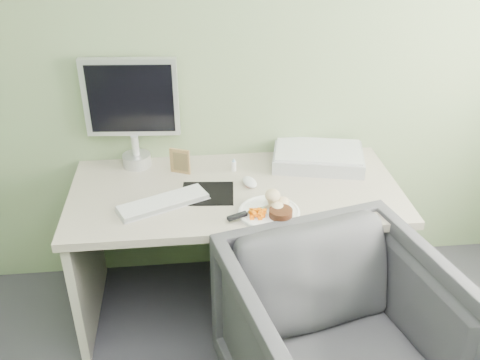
{
  "coord_description": "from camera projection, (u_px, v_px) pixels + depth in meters",
  "views": [
    {
      "loc": [
        -0.21,
        -0.6,
        2.05
      ],
      "look_at": [
        0.01,
        1.5,
        0.85
      ],
      "focal_mm": 40.0,
      "sensor_mm": 36.0,
      "label": 1
    }
  ],
  "objects": [
    {
      "name": "wall_back",
      "position": [
        228.0,
        41.0,
        2.61
      ],
      "size": [
        3.5,
        0.0,
        3.5
      ],
      "primitive_type": "plane",
      "rotation": [
        1.57,
        0.0,
        0.0
      ],
      "color": "#6C845C",
      "rests_on": "floor"
    },
    {
      "name": "plate",
      "position": [
        269.0,
        213.0,
        2.4
      ],
      "size": [
        0.28,
        0.28,
        0.01
      ],
      "primitive_type": "cylinder",
      "color": "white",
      "rests_on": "desk"
    },
    {
      "name": "potato_pile",
      "position": [
        274.0,
        200.0,
        2.41
      ],
      "size": [
        0.14,
        0.12,
        0.07
      ],
      "primitive_type": "ellipsoid",
      "rotation": [
        0.0,
        0.0,
        -0.2
      ],
      "color": "#A98452",
      "rests_on": "plate"
    },
    {
      "name": "desk_chair",
      "position": [
        339.0,
        344.0,
        2.18
      ],
      "size": [
        1.01,
        1.03,
        0.78
      ],
      "primitive_type": "imported",
      "rotation": [
        0.0,
        0.0,
        0.24
      ],
      "color": "#313136",
      "rests_on": "floor"
    },
    {
      "name": "computer_mouse",
      "position": [
        250.0,
        182.0,
        2.61
      ],
      "size": [
        0.09,
        0.12,
        0.04
      ],
      "primitive_type": "ellipsoid",
      "rotation": [
        0.0,
        0.0,
        0.3
      ],
      "color": "white",
      "rests_on": "desk"
    },
    {
      "name": "monitor",
      "position": [
        132.0,
        107.0,
        2.66
      ],
      "size": [
        0.47,
        0.15,
        0.57
      ],
      "rotation": [
        0.0,
        0.0,
        -0.08
      ],
      "color": "silver",
      "rests_on": "desk"
    },
    {
      "name": "steak_knife",
      "position": [
        245.0,
        214.0,
        2.35
      ],
      "size": [
        0.23,
        0.12,
        0.02
      ],
      "rotation": [
        0.0,
        0.0,
        0.42
      ],
      "color": "silver",
      "rests_on": "plate"
    },
    {
      "name": "eyedrop_bottle",
      "position": [
        234.0,
        165.0,
        2.74
      ],
      "size": [
        0.02,
        0.02,
        0.07
      ],
      "color": "white",
      "rests_on": "desk"
    },
    {
      "name": "steak",
      "position": [
        281.0,
        213.0,
        2.35
      ],
      "size": [
        0.13,
        0.13,
        0.03
      ],
      "primitive_type": "cylinder",
      "rotation": [
        0.0,
        0.0,
        0.26
      ],
      "color": "black",
      "rests_on": "plate"
    },
    {
      "name": "scanner",
      "position": [
        318.0,
        157.0,
        2.8
      ],
      "size": [
        0.52,
        0.4,
        0.07
      ],
      "primitive_type": "cube",
      "rotation": [
        0.0,
        0.0,
        -0.22
      ],
      "color": "#A9ABB0",
      "rests_on": "desk"
    },
    {
      "name": "photo_frame",
      "position": [
        180.0,
        161.0,
        2.7
      ],
      "size": [
        0.1,
        0.05,
        0.13
      ],
      "primitive_type": "cube",
      "rotation": [
        0.0,
        0.0,
        -0.41
      ],
      "color": "#9F7C4A",
      "rests_on": "desk"
    },
    {
      "name": "carrot_heap",
      "position": [
        257.0,
        212.0,
        2.35
      ],
      "size": [
        0.09,
        0.08,
        0.05
      ],
      "primitive_type": "cube",
      "rotation": [
        0.0,
        0.0,
        -0.43
      ],
      "color": "#FB6A05",
      "rests_on": "plate"
    },
    {
      "name": "keyboard",
      "position": [
        163.0,
        202.0,
        2.46
      ],
      "size": [
        0.43,
        0.28,
        0.02
      ],
      "primitive_type": "cube",
      "rotation": [
        0.0,
        0.0,
        0.42
      ],
      "color": "white",
      "rests_on": "desk"
    },
    {
      "name": "mousepad",
      "position": [
        208.0,
        193.0,
        2.55
      ],
      "size": [
        0.27,
        0.24,
        0.0
      ],
      "primitive_type": "cube",
      "rotation": [
        0.0,
        0.0,
        -0.09
      ],
      "color": "black",
      "rests_on": "desk"
    },
    {
      "name": "desk",
      "position": [
        236.0,
        220.0,
        2.68
      ],
      "size": [
        1.6,
        0.75,
        0.73
      ],
      "color": "#A6998B",
      "rests_on": "floor"
    }
  ]
}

